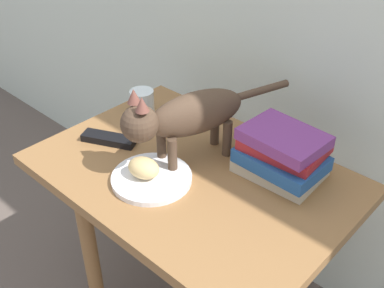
{
  "coord_description": "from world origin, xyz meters",
  "views": [
    {
      "loc": [
        0.63,
        -0.69,
        1.29
      ],
      "look_at": [
        0.0,
        0.0,
        0.65
      ],
      "focal_mm": 43.65,
      "sensor_mm": 36.0,
      "label": 1
    }
  ],
  "objects_px": {
    "plate": "(152,178)",
    "cat": "(186,116)",
    "book_stack": "(282,154)",
    "candle_jar": "(142,105)",
    "tv_remote": "(109,139)",
    "side_table": "(192,196)",
    "bread_roll": "(144,168)"
  },
  "relations": [
    {
      "from": "side_table",
      "to": "bread_roll",
      "type": "height_order",
      "value": "bread_roll"
    },
    {
      "from": "candle_jar",
      "to": "tv_remote",
      "type": "relative_size",
      "value": 0.57
    },
    {
      "from": "cat",
      "to": "plate",
      "type": "bearing_deg",
      "value": -91.71
    },
    {
      "from": "plate",
      "to": "bread_roll",
      "type": "relative_size",
      "value": 2.46
    },
    {
      "from": "bread_roll",
      "to": "tv_remote",
      "type": "distance_m",
      "value": 0.2
    },
    {
      "from": "side_table",
      "to": "tv_remote",
      "type": "height_order",
      "value": "tv_remote"
    },
    {
      "from": "bread_roll",
      "to": "side_table",
      "type": "bearing_deg",
      "value": 62.42
    },
    {
      "from": "book_stack",
      "to": "candle_jar",
      "type": "relative_size",
      "value": 2.51
    },
    {
      "from": "plate",
      "to": "book_stack",
      "type": "xyz_separation_m",
      "value": [
        0.22,
        0.23,
        0.05
      ]
    },
    {
      "from": "side_table",
      "to": "book_stack",
      "type": "relative_size",
      "value": 3.7
    },
    {
      "from": "side_table",
      "to": "plate",
      "type": "height_order",
      "value": "plate"
    },
    {
      "from": "cat",
      "to": "tv_remote",
      "type": "height_order",
      "value": "cat"
    },
    {
      "from": "side_table",
      "to": "cat",
      "type": "relative_size",
      "value": 1.7
    },
    {
      "from": "bread_roll",
      "to": "cat",
      "type": "bearing_deg",
      "value": 83.07
    },
    {
      "from": "plate",
      "to": "tv_remote",
      "type": "relative_size",
      "value": 1.31
    },
    {
      "from": "plate",
      "to": "cat",
      "type": "height_order",
      "value": "cat"
    },
    {
      "from": "side_table",
      "to": "candle_jar",
      "type": "height_order",
      "value": "candle_jar"
    },
    {
      "from": "side_table",
      "to": "plate",
      "type": "xyz_separation_m",
      "value": [
        -0.04,
        -0.1,
        0.09
      ]
    },
    {
      "from": "side_table",
      "to": "tv_remote",
      "type": "distance_m",
      "value": 0.28
    },
    {
      "from": "cat",
      "to": "tv_remote",
      "type": "distance_m",
      "value": 0.26
    },
    {
      "from": "plate",
      "to": "bread_roll",
      "type": "bearing_deg",
      "value": -135.05
    },
    {
      "from": "cat",
      "to": "side_table",
      "type": "bearing_deg",
      "value": -28.39
    },
    {
      "from": "tv_remote",
      "to": "side_table",
      "type": "bearing_deg",
      "value": -11.88
    },
    {
      "from": "bread_roll",
      "to": "cat",
      "type": "relative_size",
      "value": 0.17
    },
    {
      "from": "side_table",
      "to": "book_stack",
      "type": "bearing_deg",
      "value": 38.2
    },
    {
      "from": "plate",
      "to": "cat",
      "type": "xyz_separation_m",
      "value": [
        0.0,
        0.12,
        0.13
      ]
    },
    {
      "from": "bread_roll",
      "to": "candle_jar",
      "type": "distance_m",
      "value": 0.31
    },
    {
      "from": "plate",
      "to": "book_stack",
      "type": "bearing_deg",
      "value": 47.0
    },
    {
      "from": "plate",
      "to": "tv_remote",
      "type": "distance_m",
      "value": 0.21
    },
    {
      "from": "tv_remote",
      "to": "plate",
      "type": "bearing_deg",
      "value": -35.15
    },
    {
      "from": "bread_roll",
      "to": "tv_remote",
      "type": "height_order",
      "value": "bread_roll"
    },
    {
      "from": "side_table",
      "to": "bread_roll",
      "type": "relative_size",
      "value": 9.85
    }
  ]
}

